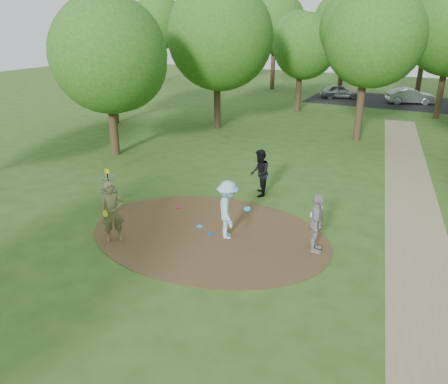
% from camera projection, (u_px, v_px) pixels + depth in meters
% --- Properties ---
extents(ground, '(100.00, 100.00, 0.00)m').
position_uv_depth(ground, '(208.00, 233.00, 14.88)').
color(ground, '#2D5119').
rests_on(ground, ground).
extents(dirt_clearing, '(8.40, 8.40, 0.02)m').
position_uv_depth(dirt_clearing, '(208.00, 233.00, 14.87)').
color(dirt_clearing, '#47301C').
rests_on(dirt_clearing, ground).
extents(footpath, '(7.55, 39.89, 0.01)m').
position_uv_depth(footpath, '(418.00, 250.00, 13.80)').
color(footpath, '#8C7A5B').
rests_on(footpath, ground).
extents(parking_lot, '(14.00, 8.00, 0.01)m').
position_uv_depth(parking_lot, '(390.00, 101.00, 38.90)').
color(parking_lot, black).
rests_on(parking_lot, ground).
extents(player_observer_with_disc, '(0.88, 0.87, 2.05)m').
position_uv_depth(player_observer_with_disc, '(112.00, 212.00, 14.05)').
color(player_observer_with_disc, '#67663B').
rests_on(player_observer_with_disc, ground).
extents(player_throwing_with_disc, '(1.47, 1.48, 1.99)m').
position_uv_depth(player_throwing_with_disc, '(228.00, 210.00, 14.28)').
color(player_throwing_with_disc, '#96C9E1').
rests_on(player_throwing_with_disc, ground).
extents(player_walking_with_disc, '(1.04, 1.15, 1.95)m').
position_uv_depth(player_walking_with_disc, '(260.00, 173.00, 17.77)').
color(player_walking_with_disc, black).
rests_on(player_walking_with_disc, ground).
extents(player_waiting_with_disc, '(0.71, 1.20, 1.91)m').
position_uv_depth(player_waiting_with_disc, '(316.00, 224.00, 13.40)').
color(player_waiting_with_disc, '#969698').
rests_on(player_waiting_with_disc, ground).
extents(disc_ground_cyan, '(0.22, 0.22, 0.02)m').
position_uv_depth(disc_ground_cyan, '(200.00, 226.00, 15.33)').
color(disc_ground_cyan, '#1CB7E2').
rests_on(disc_ground_cyan, dirt_clearing).
extents(disc_ground_blue, '(0.22, 0.22, 0.02)m').
position_uv_depth(disc_ground_blue, '(210.00, 234.00, 14.79)').
color(disc_ground_blue, blue).
rests_on(disc_ground_blue, dirt_clearing).
extents(disc_ground_red, '(0.22, 0.22, 0.02)m').
position_uv_depth(disc_ground_red, '(178.00, 207.00, 16.87)').
color(disc_ground_red, red).
rests_on(disc_ground_red, dirt_clearing).
extents(car_left, '(3.92, 2.68, 1.24)m').
position_uv_depth(car_left, '(340.00, 91.00, 40.18)').
color(car_left, '#93969A').
rests_on(car_left, ground).
extents(car_right, '(4.20, 2.67, 1.31)m').
position_uv_depth(car_right, '(410.00, 96.00, 37.51)').
color(car_right, '#A5A7AC').
rests_on(car_right, ground).
extents(disc_golf_basket, '(0.63, 0.63, 1.54)m').
position_uv_depth(disc_golf_basket, '(109.00, 186.00, 16.70)').
color(disc_golf_basket, black).
rests_on(disc_golf_basket, ground).
extents(tree_ring, '(37.07, 46.22, 9.79)m').
position_uv_depth(tree_ring, '(354.00, 53.00, 19.94)').
color(tree_ring, '#332316').
rests_on(tree_ring, ground).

